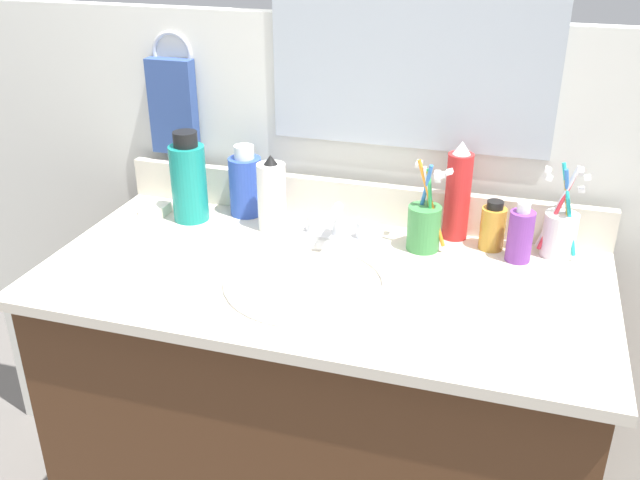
% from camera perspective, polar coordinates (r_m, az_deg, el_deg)
% --- Properties ---
extents(vanity_cabinet, '(1.05, 0.51, 0.84)m').
position_cam_1_polar(vanity_cabinet, '(1.63, 0.12, -16.42)').
color(vanity_cabinet, '#4C2D19').
rests_on(vanity_cabinet, ground_plane).
extents(countertop, '(1.10, 0.55, 0.02)m').
position_cam_1_polar(countertop, '(1.38, 0.14, -3.04)').
color(countertop, beige).
rests_on(countertop, vanity_cabinet).
extents(backsplash, '(1.10, 0.02, 0.09)m').
position_cam_1_polar(backsplash, '(1.58, 2.92, 3.15)').
color(backsplash, beige).
rests_on(backsplash, countertop).
extents(back_wall, '(2.20, 0.04, 1.30)m').
position_cam_1_polar(back_wall, '(1.75, 3.23, -3.87)').
color(back_wall, silver).
rests_on(back_wall, ground_plane).
extents(mirror_panel, '(0.60, 0.01, 0.56)m').
position_cam_1_polar(mirror_panel, '(1.49, 7.58, 17.75)').
color(mirror_panel, '#B2BCC6').
extents(towel_ring, '(0.10, 0.01, 0.10)m').
position_cam_1_polar(towel_ring, '(1.69, -11.87, 14.59)').
color(towel_ring, silver).
extents(hand_towel, '(0.11, 0.04, 0.22)m').
position_cam_1_polar(hand_towel, '(1.70, -11.79, 10.51)').
color(hand_towel, '#334C8C').
extents(sink_basin, '(0.32, 0.32, 0.11)m').
position_cam_1_polar(sink_basin, '(1.35, -0.91, -4.59)').
color(sink_basin, white).
rests_on(sink_basin, countertop).
extents(faucet, '(0.16, 0.10, 0.08)m').
position_cam_1_polar(faucet, '(1.49, 1.36, 0.95)').
color(faucet, silver).
rests_on(faucet, countertop).
extents(bottle_mouthwash_teal, '(0.08, 0.08, 0.20)m').
position_cam_1_polar(bottle_mouthwash_teal, '(1.60, -10.57, 4.80)').
color(bottle_mouthwash_teal, teal).
rests_on(bottle_mouthwash_teal, countertop).
extents(bottle_shampoo_blue, '(0.07, 0.07, 0.16)m').
position_cam_1_polar(bottle_shampoo_blue, '(1.61, -6.04, 4.54)').
color(bottle_shampoo_blue, '#2D4CB2').
rests_on(bottle_shampoo_blue, countertop).
extents(bottle_spray_red, '(0.05, 0.05, 0.21)m').
position_cam_1_polar(bottle_spray_red, '(1.50, 11.08, 3.71)').
color(bottle_spray_red, red).
rests_on(bottle_spray_red, countertop).
extents(bottle_oil_amber, '(0.05, 0.05, 0.11)m').
position_cam_1_polar(bottle_oil_amber, '(1.49, 13.79, 1.05)').
color(bottle_oil_amber, gold).
rests_on(bottle_oil_amber, countertop).
extents(bottle_cream_purple, '(0.05, 0.05, 0.12)m').
position_cam_1_polar(bottle_cream_purple, '(1.45, 15.88, 0.39)').
color(bottle_cream_purple, '#7A3899').
rests_on(bottle_cream_purple, countertop).
extents(bottle_lotion_white, '(0.06, 0.06, 0.17)m').
position_cam_1_polar(bottle_lotion_white, '(1.53, -3.93, 3.60)').
color(bottle_lotion_white, white).
rests_on(bottle_lotion_white, countertop).
extents(cup_white_ceramic, '(0.09, 0.07, 0.20)m').
position_cam_1_polar(cup_white_ceramic, '(1.50, 18.83, 0.72)').
color(cup_white_ceramic, white).
rests_on(cup_white_ceramic, countertop).
extents(cup_green, '(0.08, 0.07, 0.19)m').
position_cam_1_polar(cup_green, '(1.46, 8.47, 1.29)').
color(cup_green, '#3F8C47').
rests_on(cup_green, countertop).
extents(soap_bar, '(0.06, 0.04, 0.02)m').
position_cam_1_polar(soap_bar, '(1.67, -13.20, 2.51)').
color(soap_bar, white).
rests_on(soap_bar, countertop).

